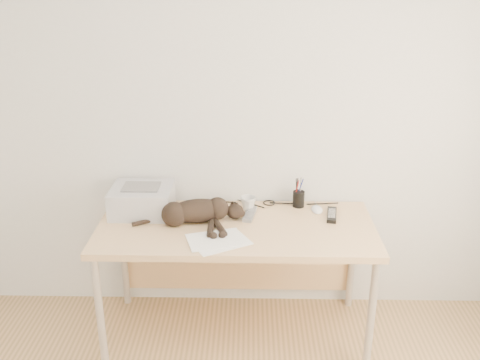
{
  "coord_description": "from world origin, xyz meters",
  "views": [
    {
      "loc": [
        0.08,
        -1.37,
        2.13
      ],
      "look_at": [
        0.02,
        1.34,
        1.04
      ],
      "focal_mm": 40.0,
      "sensor_mm": 36.0,
      "label": 1
    }
  ],
  "objects_px": {
    "printer": "(142,200)",
    "mug": "(248,204)",
    "mouse": "(317,208)",
    "pen_cup": "(299,199)",
    "desk": "(237,239)",
    "cat": "(194,213)"
  },
  "relations": [
    {
      "from": "mug",
      "to": "pen_cup",
      "type": "xyz_separation_m",
      "value": [
        0.31,
        0.06,
        0.01
      ]
    },
    {
      "from": "mouse",
      "to": "cat",
      "type": "bearing_deg",
      "value": -168.81
    },
    {
      "from": "cat",
      "to": "pen_cup",
      "type": "distance_m",
      "value": 0.67
    },
    {
      "from": "printer",
      "to": "pen_cup",
      "type": "bearing_deg",
      "value": 6.39
    },
    {
      "from": "desk",
      "to": "mug",
      "type": "relative_size",
      "value": 17.0
    },
    {
      "from": "cat",
      "to": "mug",
      "type": "relative_size",
      "value": 7.0
    },
    {
      "from": "desk",
      "to": "cat",
      "type": "bearing_deg",
      "value": -168.04
    },
    {
      "from": "desk",
      "to": "printer",
      "type": "distance_m",
      "value": 0.62
    },
    {
      "from": "cat",
      "to": "pen_cup",
      "type": "relative_size",
      "value": 3.55
    },
    {
      "from": "printer",
      "to": "mug",
      "type": "xyz_separation_m",
      "value": [
        0.64,
        0.05,
        -0.04
      ]
    },
    {
      "from": "desk",
      "to": "pen_cup",
      "type": "bearing_deg",
      "value": 26.4
    },
    {
      "from": "printer",
      "to": "mug",
      "type": "height_order",
      "value": "printer"
    },
    {
      "from": "mouse",
      "to": "pen_cup",
      "type": "bearing_deg",
      "value": 148.56
    },
    {
      "from": "mouse",
      "to": "desk",
      "type": "bearing_deg",
      "value": -167.88
    },
    {
      "from": "cat",
      "to": "mug",
      "type": "bearing_deg",
      "value": 17.4
    },
    {
      "from": "desk",
      "to": "mouse",
      "type": "bearing_deg",
      "value": 14.8
    },
    {
      "from": "printer",
      "to": "mug",
      "type": "bearing_deg",
      "value": 4.04
    },
    {
      "from": "desk",
      "to": "mug",
      "type": "bearing_deg",
      "value": 61.43
    },
    {
      "from": "mug",
      "to": "pen_cup",
      "type": "relative_size",
      "value": 0.51
    },
    {
      "from": "pen_cup",
      "to": "mouse",
      "type": "distance_m",
      "value": 0.13
    },
    {
      "from": "desk",
      "to": "printer",
      "type": "bearing_deg",
      "value": 171.77
    },
    {
      "from": "cat",
      "to": "mug",
      "type": "height_order",
      "value": "cat"
    }
  ]
}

